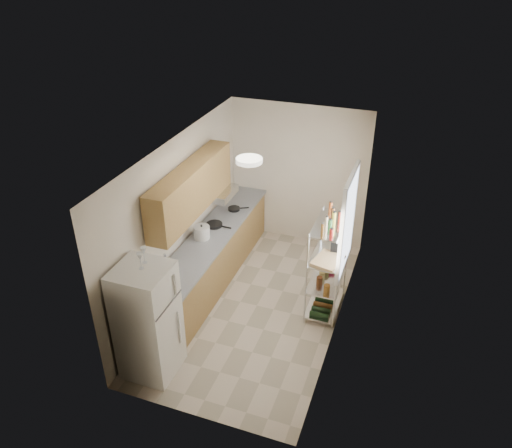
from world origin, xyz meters
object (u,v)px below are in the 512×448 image
Objects in this scene: rice_cooker at (202,232)px; cutting_board at (328,260)px; frying_pan_large at (214,225)px; refrigerator at (148,321)px; espresso_machine at (338,241)px.

rice_cooker is 0.55× the size of cutting_board.
refrigerator is at bearing -84.90° from frying_pan_large.
cutting_board is (2.01, -0.55, 0.10)m from frying_pan_large.
espresso_machine reaches higher than rice_cooker.
refrigerator is at bearing -136.87° from cutting_board.
espresso_machine is at bearing -3.25° from frying_pan_large.
frying_pan_large is at bearing 92.50° from refrigerator.
frying_pan_large is 0.58× the size of cutting_board.
cutting_board is (2.04, -0.14, 0.02)m from rice_cooker.
rice_cooker is at bearing 176.13° from cutting_board.
rice_cooker is at bearing 93.98° from refrigerator.
frying_pan_large is at bearing 170.01° from espresso_machine.
espresso_machine is (2.10, 0.19, 0.16)m from rice_cooker.
refrigerator is 1.94m from rice_cooker.
espresso_machine is at bearing 79.05° from cutting_board.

